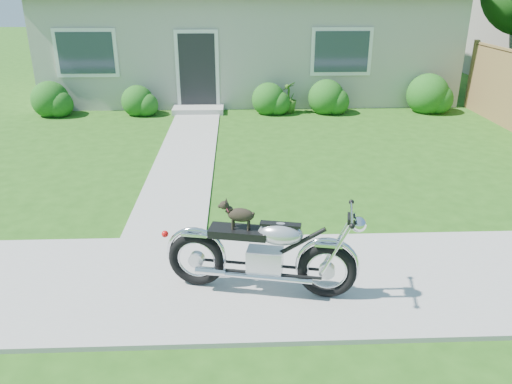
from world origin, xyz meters
TOP-DOWN VIEW (x-y plane):
  - ground at (0.00, 0.00)m, footprint 80.00×80.00m
  - sidewalk at (0.00, 0.00)m, footprint 24.00×2.20m
  - walkway at (-1.50, 5.00)m, footprint 1.20×8.00m
  - house at (-0.00, 11.99)m, footprint 12.60×7.03m
  - shrub_row at (0.45, 8.50)m, footprint 11.46×1.15m
  - potted_plant_left at (-3.22, 8.55)m, footprint 0.79×0.79m
  - potted_plant_right at (1.02, 8.55)m, footprint 0.64×0.64m
  - motorcycle_with_dog at (-0.14, -0.27)m, footprint 2.20×0.77m

SIDE VIEW (x-z plane):
  - ground at x=0.00m, z-range 0.00..0.00m
  - walkway at x=-1.50m, z-range 0.00..0.03m
  - sidewalk at x=0.00m, z-range 0.00..0.04m
  - potted_plant_left at x=-3.22m, z-range 0.00..0.66m
  - potted_plant_right at x=1.02m, z-range 0.00..0.85m
  - shrub_row at x=0.45m, z-range -0.14..1.01m
  - motorcycle_with_dog at x=-0.14m, z-range -0.01..1.08m
  - house at x=0.00m, z-range -0.09..4.41m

